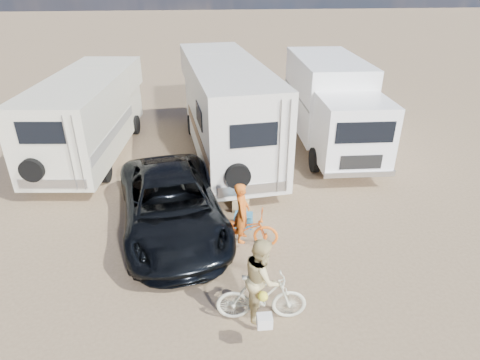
{
  "coord_description": "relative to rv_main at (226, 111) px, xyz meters",
  "views": [
    {
      "loc": [
        -1.07,
        -7.98,
        6.5
      ],
      "look_at": [
        -0.11,
        1.98,
        1.3
      ],
      "focal_mm": 30.52,
      "sensor_mm": 36.0,
      "label": 1
    }
  ],
  "objects": [
    {
      "name": "ground",
      "position": [
        0.18,
        -6.69,
        -1.77
      ],
      "size": [
        140.0,
        140.0,
        0.0
      ],
      "primitive_type": "plane",
      "color": "#8F7455",
      "rests_on": "ground"
    },
    {
      "name": "rv_main",
      "position": [
        0.0,
        0.0,
        0.0
      ],
      "size": [
        3.44,
        8.75,
        3.55
      ],
      "primitive_type": null,
      "rotation": [
        0.0,
        0.0,
        0.12
      ],
      "color": "silver",
      "rests_on": "ground"
    },
    {
      "name": "rv_left",
      "position": [
        -5.14,
        0.5,
        -0.26
      ],
      "size": [
        3.16,
        7.8,
        3.02
      ],
      "primitive_type": null,
      "rotation": [
        0.0,
        0.0,
        -0.09
      ],
      "color": "beige",
      "rests_on": "ground"
    },
    {
      "name": "box_truck",
      "position": [
        4.19,
        0.39,
        -0.09
      ],
      "size": [
        2.67,
        7.38,
        3.37
      ],
      "primitive_type": null,
      "rotation": [
        0.0,
        0.0,
        -0.03
      ],
      "color": "white",
      "rests_on": "ground"
    },
    {
      "name": "dark_suv",
      "position": [
        -1.84,
        -4.97,
        -0.99
      ],
      "size": [
        3.53,
        5.98,
        1.56
      ],
      "primitive_type": "imported",
      "rotation": [
        0.0,
        0.0,
        0.17
      ],
      "color": "black",
      "rests_on": "ground"
    },
    {
      "name": "bike_man",
      "position": [
        -0.0,
        -5.92,
        -1.28
      ],
      "size": [
        1.99,
        1.02,
        0.99
      ],
      "primitive_type": "imported",
      "rotation": [
        0.0,
        0.0,
        1.37
      ],
      "color": "orange",
      "rests_on": "ground"
    },
    {
      "name": "bike_woman",
      "position": [
        0.14,
        -8.49,
        -1.21
      ],
      "size": [
        1.9,
        0.68,
        1.12
      ],
      "primitive_type": "imported",
      "rotation": [
        0.0,
        0.0,
        1.49
      ],
      "color": "beige",
      "rests_on": "ground"
    },
    {
      "name": "rider_man",
      "position": [
        -0.0,
        -5.92,
        -0.95
      ],
      "size": [
        0.51,
        0.67,
        1.65
      ],
      "primitive_type": "imported",
      "rotation": [
        0.0,
        0.0,
        1.37
      ],
      "color": "#C85717",
      "rests_on": "ground"
    },
    {
      "name": "rider_woman",
      "position": [
        0.14,
        -8.49,
        -0.87
      ],
      "size": [
        0.75,
        0.93,
        1.8
      ],
      "primitive_type": "imported",
      "rotation": [
        0.0,
        0.0,
        1.49
      ],
      "color": "#D0BC7C",
      "rests_on": "ground"
    },
    {
      "name": "bike_parked",
      "position": [
        4.4,
        -1.6,
        -1.32
      ],
      "size": [
        1.81,
        1.44,
        0.92
      ],
      "primitive_type": "imported",
      "rotation": [
        0.0,
        0.0,
        1.01
      ],
      "color": "black",
      "rests_on": "ground"
    },
    {
      "name": "cooler",
      "position": [
        0.13,
        -5.05,
        -1.58
      ],
      "size": [
        0.56,
        0.46,
        0.4
      ],
      "primitive_type": "cube",
      "rotation": [
        0.0,
        0.0,
        -0.23
      ],
      "color": "#28698D",
      "rests_on": "ground"
    },
    {
      "name": "crate",
      "position": [
        0.15,
        -4.15,
        -1.58
      ],
      "size": [
        0.56,
        0.56,
        0.39
      ],
      "primitive_type": "cube",
      "rotation": [
        0.0,
        0.0,
        -0.18
      ],
      "color": "#998156",
      "rests_on": "ground"
    }
  ]
}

